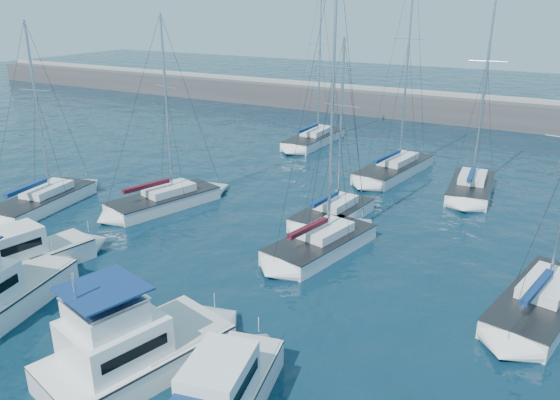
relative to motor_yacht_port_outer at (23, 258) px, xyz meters
The scene contains 13 objects.
ground 9.50m from the motor_yacht_port_outer, ahead, with size 220.00×220.00×0.00m, color black.
breakwater 54.36m from the motor_yacht_port_outer, 80.13° to the left, with size 160.00×6.00×4.45m.
motor_yacht_port_outer is the anchor object (origin of this frame).
motor_yacht_stbd_inner 11.90m from the motor_yacht_port_outer, 18.03° to the right, with size 5.62×8.25×4.69m.
motor_yacht_stbd_outer 16.51m from the motor_yacht_port_outer, 13.20° to the right, with size 3.69×6.72×3.20m.
sailboat_mid_a 10.89m from the motor_yacht_port_outer, 135.69° to the left, with size 4.17×8.54×13.51m.
sailboat_mid_b 11.98m from the motor_yacht_port_outer, 90.26° to the left, with size 5.28×8.74×13.94m.
sailboat_mid_c 19.51m from the motor_yacht_port_outer, 52.19° to the left, with size 3.77×7.23×12.58m.
sailboat_mid_d 17.00m from the motor_yacht_port_outer, 38.69° to the left, with size 4.69×8.19×17.67m.
sailboat_mid_e 27.39m from the motor_yacht_port_outer, 20.70° to the left, with size 4.78×9.09×13.57m.
sailboat_back_a 34.41m from the motor_yacht_port_outer, 87.49° to the left, with size 3.29×9.25×16.38m.
sailboat_back_b 30.59m from the motor_yacht_port_outer, 66.17° to the left, with size 4.63×10.06×18.37m.
sailboat_back_c 32.23m from the motor_yacht_port_outer, 53.37° to the left, with size 3.68×7.79×16.30m.
Camera 1 is at (16.29, -18.54, 14.43)m, focal length 35.00 mm.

